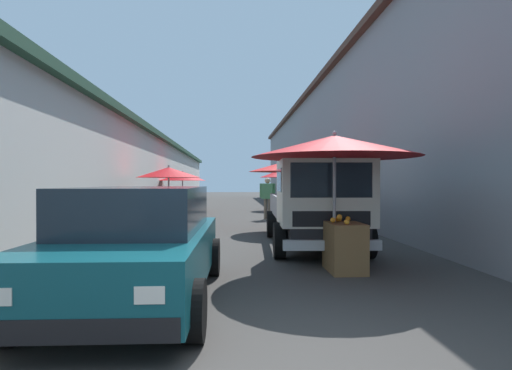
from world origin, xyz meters
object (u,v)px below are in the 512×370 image
object	(u,v)px
fruit_stall_near_left	(281,180)
fruit_stall_far_left	(288,176)
delivery_truck	(317,204)
fruit_stall_mid_lane	(168,182)
fruit_stall_near_right	(183,181)
fruit_stall_far_right	(336,158)
hatchback_car	(139,243)
vendor_by_crates	(268,195)
plastic_stool	(305,210)
parked_scooter	(182,206)

from	to	relation	value
fruit_stall_near_left	fruit_stall_far_left	xyz separation A→B (m)	(-9.03, 0.90, 0.09)
delivery_truck	fruit_stall_mid_lane	bearing A→B (deg)	39.08
fruit_stall_near_left	fruit_stall_mid_lane	xyz separation A→B (m)	(-7.97, 4.81, -0.10)
fruit_stall_near_right	fruit_stall_far_right	size ratio (longest dim) A/B	0.81
fruit_stall_far_left	fruit_stall_mid_lane	size ratio (longest dim) A/B	1.17
fruit_stall_near_left	hatchback_car	bearing A→B (deg)	166.60
fruit_stall_near_right	vendor_by_crates	size ratio (longest dim) A/B	1.37
vendor_by_crates	plastic_stool	distance (m)	2.07
fruit_stall_near_left	fruit_stall_near_right	world-z (taller)	fruit_stall_near_left
fruit_stall_far_left	vendor_by_crates	bearing A→B (deg)	4.79
vendor_by_crates	fruit_stall_mid_lane	bearing A→B (deg)	126.63
fruit_stall_far_right	fruit_stall_mid_lane	world-z (taller)	fruit_stall_far_right
fruit_stall_mid_lane	vendor_by_crates	world-z (taller)	fruit_stall_mid_lane
parked_scooter	vendor_by_crates	bearing A→B (deg)	-117.59
fruit_stall_near_left	plastic_stool	size ratio (longest dim) A/B	5.18
fruit_stall_near_right	plastic_stool	distance (m)	6.61
fruit_stall_near_right	hatchback_car	distance (m)	14.99
delivery_truck	parked_scooter	distance (m)	10.42
fruit_stall_mid_lane	vendor_by_crates	bearing A→B (deg)	-53.37
fruit_stall_near_right	fruit_stall_far_left	xyz separation A→B (m)	(-7.81, -4.26, 0.14)
delivery_truck	vendor_by_crates	bearing A→B (deg)	3.00
fruit_stall_far_right	vendor_by_crates	world-z (taller)	fruit_stall_far_right
fruit_stall_far_left	delivery_truck	distance (m)	3.92
plastic_stool	hatchback_car	bearing A→B (deg)	159.65
hatchback_car	plastic_stool	distance (m)	12.55
fruit_stall_far_right	parked_scooter	xyz separation A→B (m)	(11.23, 4.06, -1.49)
fruit_stall_far_left	plastic_stool	xyz separation A→B (m)	(4.67, -1.42, -1.38)
fruit_stall_near_left	fruit_stall_mid_lane	bearing A→B (deg)	148.88
delivery_truck	parked_scooter	size ratio (longest dim) A/B	3.03
fruit_stall_near_left	fruit_stall_far_left	distance (m)	9.08
fruit_stall_far_left	parked_scooter	world-z (taller)	fruit_stall_far_left
fruit_stall_far_right	parked_scooter	distance (m)	12.04
fruit_stall_near_left	hatchback_car	world-z (taller)	fruit_stall_near_left
parked_scooter	delivery_truck	bearing A→B (deg)	-156.65
fruit_stall_far_left	vendor_by_crates	xyz separation A→B (m)	(3.74, 0.31, -0.72)
fruit_stall_far_left	plastic_stool	size ratio (longest dim) A/B	5.75
fruit_stall_far_right	hatchback_car	world-z (taller)	fruit_stall_far_right
fruit_stall_near_left	delivery_truck	size ratio (longest dim) A/B	0.45
vendor_by_crates	fruit_stall_near_left	bearing A→B (deg)	-12.89
fruit_stall_near_right	fruit_stall_mid_lane	xyz separation A→B (m)	(-6.75, -0.35, -0.05)
fruit_stall_near_left	fruit_stall_near_right	distance (m)	5.30
plastic_stool	fruit_stall_near_left	bearing A→B (deg)	6.80
delivery_truck	fruit_stall_far_left	bearing A→B (deg)	1.26
fruit_stall_far_right	hatchback_car	xyz separation A→B (m)	(-1.55, 2.97, -1.20)
delivery_truck	fruit_stall_near_right	bearing A→B (deg)	20.42
fruit_stall_near_left	hatchback_car	xyz separation A→B (m)	(-16.13, 3.84, -0.89)
fruit_stall_near_left	vendor_by_crates	bearing A→B (deg)	167.11
parked_scooter	fruit_stall_mid_lane	bearing A→B (deg)	-178.48
fruit_stall_mid_lane	fruit_stall_near_right	bearing A→B (deg)	2.94
fruit_stall_near_left	parked_scooter	world-z (taller)	fruit_stall_near_left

